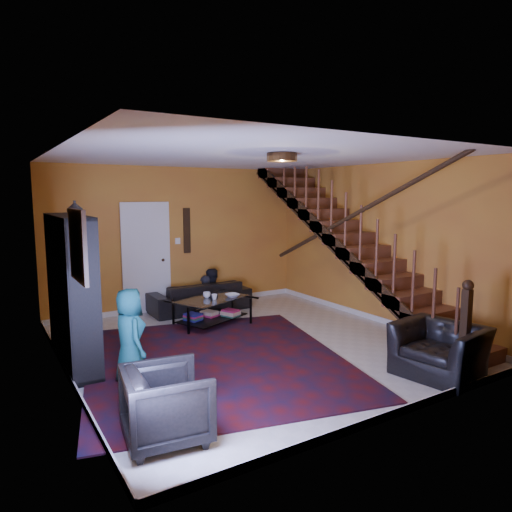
# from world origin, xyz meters

# --- Properties ---
(floor) EXTENTS (5.50, 5.50, 0.00)m
(floor) POSITION_xyz_m (0.00, 0.00, 0.00)
(floor) COLOR beige
(floor) RESTS_ON ground
(room) EXTENTS (5.50, 5.50, 5.50)m
(room) POSITION_xyz_m (-1.33, 1.33, 0.05)
(room) COLOR gold
(room) RESTS_ON ground
(staircase) EXTENTS (0.95, 5.02, 3.18)m
(staircase) POSITION_xyz_m (2.12, -0.00, 1.40)
(staircase) COLOR brown
(staircase) RESTS_ON floor
(bookshelf) EXTENTS (0.35, 1.80, 2.00)m
(bookshelf) POSITION_xyz_m (-2.40, 0.60, 0.96)
(bookshelf) COLOR black
(bookshelf) RESTS_ON floor
(door) EXTENTS (0.82, 0.05, 2.05)m
(door) POSITION_xyz_m (-0.70, 2.73, 1.02)
(door) COLOR silver
(door) RESTS_ON floor
(framed_picture) EXTENTS (0.04, 0.74, 0.74)m
(framed_picture) POSITION_xyz_m (-2.57, -0.90, 1.75)
(framed_picture) COLOR maroon
(framed_picture) RESTS_ON room
(wall_hanging) EXTENTS (0.14, 0.03, 0.90)m
(wall_hanging) POSITION_xyz_m (0.15, 2.73, 1.55)
(wall_hanging) COLOR black
(wall_hanging) RESTS_ON room
(ceiling_fixture) EXTENTS (0.40, 0.40, 0.10)m
(ceiling_fixture) POSITION_xyz_m (0.00, -0.80, 2.74)
(ceiling_fixture) COLOR #3F2814
(ceiling_fixture) RESTS_ON room
(rug) EXTENTS (4.16, 4.51, 0.02)m
(rug) POSITION_xyz_m (-0.75, -0.34, 0.01)
(rug) COLOR #3E0B0D
(rug) RESTS_ON floor
(sofa) EXTENTS (1.96, 0.78, 0.57)m
(sofa) POSITION_xyz_m (0.22, 2.30, 0.28)
(sofa) COLOR black
(sofa) RESTS_ON floor
(armchair_left) EXTENTS (0.86, 0.84, 0.69)m
(armchair_left) POSITION_xyz_m (-2.05, -1.92, 0.35)
(armchair_left) COLOR black
(armchair_left) RESTS_ON floor
(armchair_right) EXTENTS (1.03, 1.13, 0.65)m
(armchair_right) POSITION_xyz_m (1.42, -2.25, 0.33)
(armchair_right) COLOR black
(armchair_right) RESTS_ON floor
(person_adult_a) EXTENTS (0.43, 0.29, 1.13)m
(person_adult_a) POSITION_xyz_m (0.34, 2.35, 0.12)
(person_adult_a) COLOR black
(person_adult_a) RESTS_ON sofa
(person_adult_b) EXTENTS (0.66, 0.54, 1.25)m
(person_adult_b) POSITION_xyz_m (0.47, 2.35, 0.18)
(person_adult_b) COLOR black
(person_adult_b) RESTS_ON sofa
(person_child) EXTENTS (0.40, 0.59, 1.16)m
(person_child) POSITION_xyz_m (-1.95, -0.43, 0.58)
(person_child) COLOR #17595A
(person_child) RESTS_ON armchair_left
(coffee_table) EXTENTS (1.42, 1.15, 0.47)m
(coffee_table) POSITION_xyz_m (-0.03, 1.26, 0.27)
(coffee_table) COLOR black
(coffee_table) RESTS_ON floor
(cup_a) EXTENTS (0.17, 0.17, 0.10)m
(cup_a) POSITION_xyz_m (-0.08, 1.36, 0.52)
(cup_a) COLOR #999999
(cup_a) RESTS_ON coffee_table
(cup_b) EXTENTS (0.12, 0.12, 0.09)m
(cup_b) POSITION_xyz_m (-0.02, 1.17, 0.52)
(cup_b) COLOR #999999
(cup_b) RESTS_ON coffee_table
(bowl) EXTENTS (0.25, 0.25, 0.06)m
(bowl) POSITION_xyz_m (0.33, 1.17, 0.50)
(bowl) COLOR #999999
(bowl) RESTS_ON coffee_table
(vase) EXTENTS (0.18, 0.18, 0.19)m
(vase) POSITION_xyz_m (-2.41, 0.10, 2.10)
(vase) COLOR #999999
(vase) RESTS_ON bookshelf
(popcorn_bucket) EXTENTS (0.16, 0.16, 0.16)m
(popcorn_bucket) POSITION_xyz_m (-2.08, -0.83, 0.10)
(popcorn_bucket) COLOR red
(popcorn_bucket) RESTS_ON rug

